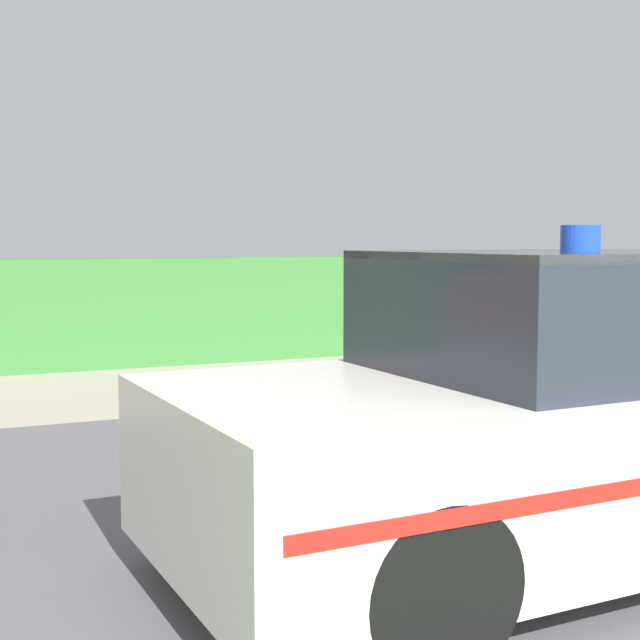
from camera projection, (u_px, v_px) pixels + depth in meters
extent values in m
cube|color=#5B5B60|center=(253.00, 497.00, 5.58)|extent=(28.00, 5.55, 0.01)
cube|color=#3D7F38|center=(165.00, 311.00, 11.58)|extent=(13.29, 0.57, 1.38)
cylinder|color=black|center=(269.00, 485.00, 4.63)|extent=(0.68, 0.23, 0.67)
cylinder|color=black|center=(435.00, 588.00, 3.26)|extent=(0.68, 0.23, 0.67)
cylinder|color=black|center=(620.00, 438.00, 5.72)|extent=(0.68, 0.23, 0.67)
cube|color=silver|center=(554.00, 447.00, 4.47)|extent=(4.03, 1.91, 0.77)
cube|color=#232833|center=(578.00, 311.00, 4.47)|extent=(1.91, 1.64, 0.60)
cube|color=silver|center=(580.00, 255.00, 4.44)|extent=(1.91, 1.64, 0.04)
cube|color=red|center=(453.00, 406.00, 5.24)|extent=(3.76, 0.17, 0.07)
cylinder|color=blue|center=(580.00, 238.00, 4.44)|extent=(0.20, 0.20, 0.13)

